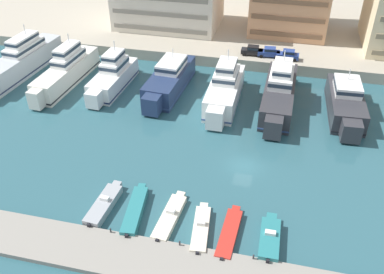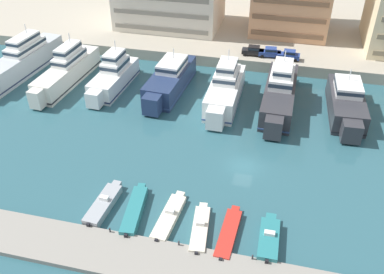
{
  "view_description": "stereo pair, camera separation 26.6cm",
  "coord_description": "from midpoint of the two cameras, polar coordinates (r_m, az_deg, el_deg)",
  "views": [
    {
      "loc": [
        3.41,
        -44.87,
        36.38
      ],
      "look_at": [
        -7.49,
        1.47,
        2.5
      ],
      "focal_mm": 40.0,
      "sensor_mm": 36.0,
      "label": 1
    },
    {
      "loc": [
        3.67,
        -44.81,
        36.38
      ],
      "look_at": [
        -7.49,
        1.47,
        2.5
      ],
      "focal_mm": 40.0,
      "sensor_mm": 36.0,
      "label": 2
    }
  ],
  "objects": [
    {
      "name": "ground_plane",
      "position": [
        57.85,
        6.79,
        -3.83
      ],
      "size": [
        400.0,
        400.0,
        0.0
      ],
      "primitive_type": "plane",
      "color": "#2D5B66"
    },
    {
      "name": "quay_promenade",
      "position": [
        113.65,
        11.27,
        16.68
      ],
      "size": [
        180.0,
        70.0,
        2.1
      ],
      "primitive_type": "cube",
      "color": "#ADA38E",
      "rests_on": "ground"
    },
    {
      "name": "yacht_silver_far_left",
      "position": [
        85.15,
        -21.9,
        9.38
      ],
      "size": [
        6.12,
        22.8,
        8.44
      ],
      "color": "silver",
      "rests_on": "ground"
    },
    {
      "name": "yacht_ivory_left",
      "position": [
        79.06,
        -16.52,
        8.46
      ],
      "size": [
        4.95,
        19.87,
        8.35
      ],
      "color": "silver",
      "rests_on": "ground"
    },
    {
      "name": "yacht_white_mid_left",
      "position": [
        75.74,
        -10.63,
        7.98
      ],
      "size": [
        4.93,
        15.61,
        7.96
      ],
      "color": "white",
      "rests_on": "ground"
    },
    {
      "name": "yacht_navy_center_left",
      "position": [
        73.62,
        -3.18,
        7.61
      ],
      "size": [
        5.82,
        18.0,
        6.85
      ],
      "color": "navy",
      "rests_on": "ground"
    },
    {
      "name": "yacht_white_center",
      "position": [
        70.03,
        4.25,
        6.35
      ],
      "size": [
        4.7,
        17.27,
        8.52
      ],
      "color": "white",
      "rests_on": "ground"
    },
    {
      "name": "yacht_charcoal_center_right",
      "position": [
        70.51,
        11.45,
        5.91
      ],
      "size": [
        5.03,
        20.42,
        8.49
      ],
      "color": "#333338",
      "rests_on": "ground"
    },
    {
      "name": "yacht_charcoal_mid_right",
      "position": [
        71.19,
        19.72,
        4.34
      ],
      "size": [
        5.67,
        16.92,
        6.78
      ],
      "color": "#333338",
      "rests_on": "ground"
    },
    {
      "name": "motorboat_grey_far_left",
      "position": [
        52.28,
        -11.77,
        -8.8
      ],
      "size": [
        2.36,
        7.79,
        1.48
      ],
      "color": "#9EA3A8",
      "rests_on": "ground"
    },
    {
      "name": "motorboat_teal_left",
      "position": [
        50.96,
        -7.75,
        -9.7
      ],
      "size": [
        2.58,
        8.56,
        1.05
      ],
      "color": "teal",
      "rests_on": "ground"
    },
    {
      "name": "motorboat_cream_mid_left",
      "position": [
        50.09,
        -3.12,
        -10.57
      ],
      "size": [
        2.41,
        8.29,
        1.21
      ],
      "color": "beige",
      "rests_on": "ground"
    },
    {
      "name": "motorboat_cream_center_left",
      "position": [
        48.71,
        1.03,
        -12.14
      ],
      "size": [
        2.43,
        7.68,
        1.25
      ],
      "color": "beige",
      "rests_on": "ground"
    },
    {
      "name": "motorboat_red_center",
      "position": [
        48.51,
        4.83,
        -12.67
      ],
      "size": [
        2.06,
        8.22,
        0.81
      ],
      "color": "red",
      "rests_on": "ground"
    },
    {
      "name": "motorboat_teal_center_right",
      "position": [
        48.29,
        10.15,
        -13.2
      ],
      "size": [
        2.21,
        6.91,
        1.47
      ],
      "color": "teal",
      "rests_on": "ground"
    },
    {
      "name": "car_black_far_left",
      "position": [
        82.87,
        7.97,
        11.4
      ],
      "size": [
        4.13,
        1.97,
        1.8
      ],
      "color": "black",
      "rests_on": "quay_promenade"
    },
    {
      "name": "car_blue_left",
      "position": [
        82.66,
        10.17,
        11.12
      ],
      "size": [
        4.21,
        2.14,
        1.8
      ],
      "color": "#28428E",
      "rests_on": "quay_promenade"
    },
    {
      "name": "car_blue_mid_left",
      "position": [
        82.27,
        12.59,
        10.7
      ],
      "size": [
        4.13,
        1.98,
        1.8
      ],
      "color": "#28428E",
      "rests_on": "quay_promenade"
    },
    {
      "name": "bollard_west",
      "position": [
        48.77,
        -10.97,
        -12.09
      ],
      "size": [
        0.2,
        0.2,
        0.61
      ],
      "color": "#2D2D33",
      "rests_on": "pier_dock"
    },
    {
      "name": "bollard_west_mid",
      "position": [
        46.75,
        -1.82,
        -13.93
      ],
      "size": [
        0.2,
        0.2,
        0.61
      ],
      "color": "#2D2D33",
      "rests_on": "pier_dock"
    },
    {
      "name": "bollard_east_mid",
      "position": [
        46.0,
        8.03,
        -15.5
      ],
      "size": [
        0.2,
        0.2,
        0.61
      ],
      "color": "#2D2D33",
      "rests_on": "pier_dock"
    }
  ]
}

